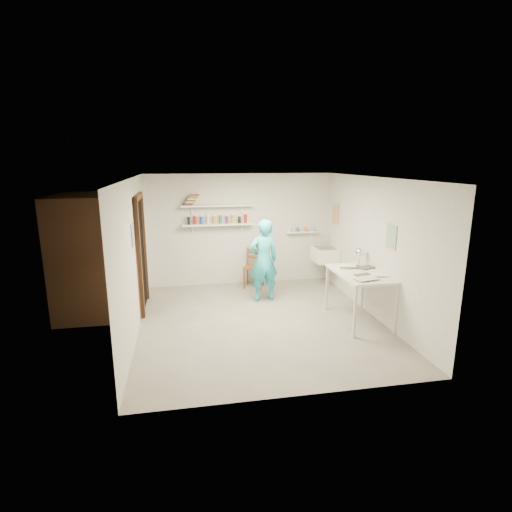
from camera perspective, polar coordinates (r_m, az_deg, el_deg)
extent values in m
cube|color=slate|center=(6.88, 0.62, -9.39)|extent=(4.00, 4.50, 0.02)
cube|color=silver|center=(6.35, 0.68, 11.18)|extent=(4.00, 4.50, 0.02)
cube|color=silver|center=(8.69, -2.26, 3.78)|extent=(4.00, 0.02, 2.40)
cube|color=silver|center=(4.40, 6.43, -6.06)|extent=(4.00, 0.02, 2.40)
cube|color=silver|center=(6.43, -17.19, -0.29)|extent=(0.02, 4.50, 2.40)
cube|color=silver|center=(7.17, 16.62, 1.12)|extent=(0.02, 4.50, 2.40)
cube|color=black|center=(7.49, -16.08, 0.11)|extent=(0.02, 0.90, 2.00)
cube|color=brown|center=(7.59, -21.44, 0.25)|extent=(1.40, 1.50, 2.10)
cube|color=brown|center=(7.33, -16.46, 8.13)|extent=(0.06, 1.05, 0.10)
cube|color=brown|center=(7.01, -16.28, -0.81)|extent=(0.06, 0.10, 2.00)
cube|color=brown|center=(7.98, -15.62, 0.94)|extent=(0.06, 0.10, 2.00)
cube|color=white|center=(8.48, -5.50, 4.51)|extent=(1.50, 0.22, 0.03)
cube|color=white|center=(8.43, -5.56, 7.20)|extent=(1.50, 0.22, 0.03)
cube|color=white|center=(8.91, 6.46, 3.42)|extent=(0.70, 0.14, 0.03)
cube|color=#334C7F|center=(6.41, -17.16, 2.87)|extent=(0.01, 0.28, 0.36)
cube|color=#995933|center=(8.72, 11.28, 5.88)|extent=(0.01, 0.34, 0.42)
cube|color=#3F724C|center=(6.63, 18.76, 2.64)|extent=(0.01, 0.30, 0.38)
cube|color=white|center=(8.69, 9.81, 0.22)|extent=(0.48, 0.60, 0.30)
imported|color=#28B0C9|center=(7.65, 1.07, -0.65)|extent=(0.63, 0.47, 1.60)
cylinder|color=beige|center=(7.80, 1.01, 1.64)|extent=(0.29, 0.08, 0.29)
cube|color=brown|center=(8.54, -0.31, -1.64)|extent=(0.52, 0.51, 0.87)
cube|color=silver|center=(6.96, 14.53, -5.69)|extent=(0.77, 1.29, 0.86)
sphere|color=white|center=(7.32, 14.65, 0.54)|extent=(0.16, 0.16, 0.16)
cylinder|color=black|center=(8.44, -9.79, 5.01)|extent=(0.06, 0.06, 0.17)
cylinder|color=red|center=(8.44, -8.84, 5.05)|extent=(0.06, 0.06, 0.17)
cylinder|color=blue|center=(8.45, -7.89, 5.09)|extent=(0.06, 0.06, 0.17)
cylinder|color=white|center=(8.45, -6.94, 5.13)|extent=(0.06, 0.06, 0.17)
cylinder|color=orange|center=(8.46, -5.99, 5.16)|extent=(0.06, 0.06, 0.17)
cylinder|color=#268C3F|center=(8.48, -5.04, 5.19)|extent=(0.06, 0.06, 0.17)
cylinder|color=#8C268C|center=(8.49, -4.10, 5.23)|extent=(0.06, 0.06, 0.17)
cylinder|color=gold|center=(8.51, -3.15, 5.26)|extent=(0.06, 0.06, 0.17)
cylinder|color=black|center=(8.53, -2.22, 5.29)|extent=(0.06, 0.06, 0.17)
cylinder|color=red|center=(8.55, -1.29, 5.31)|extent=(0.06, 0.06, 0.17)
cube|color=red|center=(8.40, -9.68, 7.24)|extent=(0.18, 0.14, 0.03)
cube|color=#1933A5|center=(8.39, -9.55, 7.44)|extent=(0.18, 0.14, 0.03)
cube|color=orange|center=(8.39, -9.42, 7.63)|extent=(0.18, 0.14, 0.03)
cube|color=black|center=(8.39, -9.28, 7.83)|extent=(0.18, 0.14, 0.03)
cube|color=yellow|center=(8.39, -9.15, 8.02)|extent=(0.18, 0.14, 0.03)
cube|color=#338C4C|center=(8.39, -9.02, 8.22)|extent=(0.18, 0.14, 0.03)
cube|color=#8C3F8C|center=(8.38, -8.89, 8.42)|extent=(0.18, 0.14, 0.03)
cube|color=red|center=(8.38, -8.76, 8.61)|extent=(0.18, 0.14, 0.03)
cylinder|color=silver|center=(8.85, 5.19, 3.77)|extent=(0.07, 0.07, 0.09)
cylinder|color=#335999|center=(8.88, 6.04, 3.79)|extent=(0.07, 0.07, 0.09)
cylinder|color=orange|center=(8.92, 6.89, 3.81)|extent=(0.07, 0.07, 0.09)
cylinder|color=#999999|center=(8.97, 7.73, 3.83)|extent=(0.07, 0.07, 0.09)
cube|color=silver|center=(6.84, 14.75, -2.27)|extent=(0.30, 0.22, 0.00)
cube|color=#4C4742|center=(6.83, 14.75, -2.24)|extent=(0.30, 0.22, 0.00)
cube|color=beige|center=(6.83, 14.75, -2.20)|extent=(0.30, 0.22, 0.00)
cube|color=#383330|center=(6.83, 14.75, -2.17)|extent=(0.30, 0.22, 0.00)
cube|color=silver|center=(6.83, 14.75, -2.14)|extent=(0.30, 0.22, 0.00)
cube|color=silver|center=(6.83, 14.76, -2.11)|extent=(0.30, 0.22, 0.00)
cube|color=#4C4742|center=(6.83, 14.76, -2.07)|extent=(0.30, 0.22, 0.00)
cube|color=beige|center=(6.83, 14.76, -2.04)|extent=(0.30, 0.22, 0.00)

